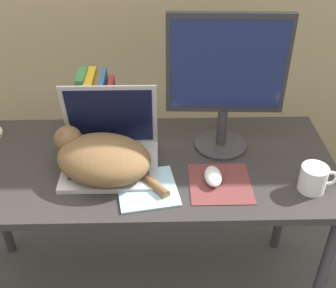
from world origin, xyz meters
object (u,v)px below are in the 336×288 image
Objects in this scene: mug at (314,178)px; cat at (101,157)px; computer_mouse at (213,176)px; laptop at (111,150)px; external_monitor at (226,78)px; book_row at (97,105)px; notepad at (147,189)px.

cat is at bearing 171.84° from mug.
laptop is at bearing 162.27° from computer_mouse.
book_row is at bearing 165.35° from external_monitor.
cat is at bearing -160.25° from external_monitor.
external_monitor is 2.05× the size of book_row.
mug is (0.27, -0.26, -0.24)m from external_monitor.
cat is at bearing 172.08° from computer_mouse.
notepad is at bearing -61.78° from book_row.
notepad is (0.20, -0.37, -0.11)m from book_row.
external_monitor is at bearing -14.65° from book_row.
external_monitor reaches higher than mug.
external_monitor is at bearing 75.87° from computer_mouse.
external_monitor reaches higher than cat.
laptop reaches higher than book_row.
book_row is 0.85m from mug.
book_row is 1.95× the size of mug.
cat is 0.39m from computer_mouse.
laptop is 0.80× the size of cat.
mug is at bearing -8.16° from cat.
cat is 3.99× the size of computer_mouse.
laptop is 0.65× the size of external_monitor.
cat is at bearing -113.20° from laptop.
book_row is (-0.07, 0.22, 0.06)m from laptop.
computer_mouse is 0.42× the size of book_row.
external_monitor is 0.47m from notepad.
cat reaches higher than notepad.
cat is 1.78× the size of notepad.
notepad is at bearing -170.38° from computer_mouse.
external_monitor is 4.89× the size of computer_mouse.
mug is at bearing -26.99° from book_row.
mug is (0.75, -0.38, -0.07)m from book_row.
cat is at bearing -81.54° from book_row.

